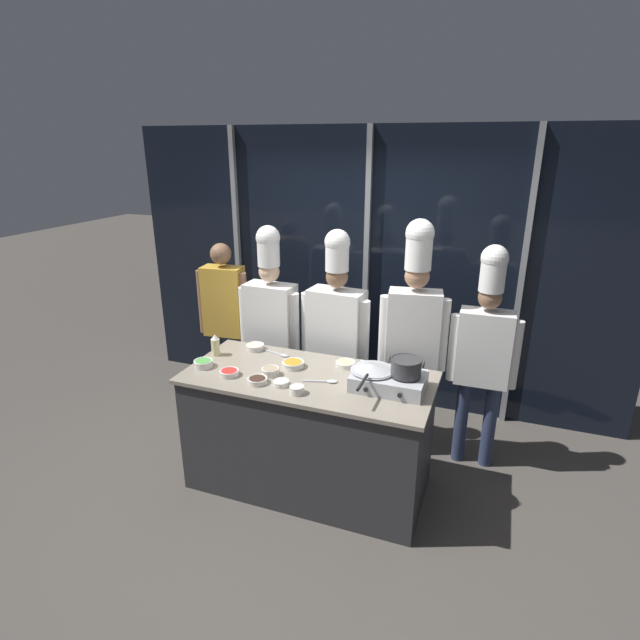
# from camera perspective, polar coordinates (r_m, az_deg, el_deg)

# --- Properties ---
(ground_plane) EXTENTS (24.00, 24.00, 0.00)m
(ground_plane) POSITION_cam_1_polar(r_m,az_deg,el_deg) (4.16, -1.26, -18.03)
(ground_plane) COLOR #47423D
(window_wall_back) EXTENTS (4.97, 0.09, 2.70)m
(window_wall_back) POSITION_cam_1_polar(r_m,az_deg,el_deg) (4.94, 5.41, 5.60)
(window_wall_back) COLOR black
(window_wall_back) RESTS_ON ground_plane
(demo_counter) EXTENTS (1.82, 0.83, 0.93)m
(demo_counter) POSITION_cam_1_polar(r_m,az_deg,el_deg) (3.89, -1.32, -12.57)
(demo_counter) COLOR #2D2D30
(demo_counter) RESTS_ON ground_plane
(portable_stove) EXTENTS (0.50, 0.35, 0.12)m
(portable_stove) POSITION_cam_1_polar(r_m,az_deg,el_deg) (3.50, 7.85, -6.89)
(portable_stove) COLOR #B2B5BA
(portable_stove) RESTS_ON demo_counter
(frying_pan) EXTENTS (0.31, 0.54, 0.04)m
(frying_pan) POSITION_cam_1_polar(r_m,az_deg,el_deg) (3.48, 6.05, -5.44)
(frying_pan) COLOR #ADAFB5
(frying_pan) RESTS_ON portable_stove
(stock_pot) EXTENTS (0.24, 0.21, 0.12)m
(stock_pot) POSITION_cam_1_polar(r_m,az_deg,el_deg) (3.43, 9.82, -5.27)
(stock_pot) COLOR #333335
(stock_pot) RESTS_ON portable_stove
(squeeze_bottle_oil) EXTENTS (0.07, 0.07, 0.18)m
(squeeze_bottle_oil) POSITION_cam_1_polar(r_m,az_deg,el_deg) (4.06, -11.86, -2.85)
(squeeze_bottle_oil) COLOR beige
(squeeze_bottle_oil) RESTS_ON demo_counter
(prep_bowl_bean_sprouts) EXTENTS (0.10, 0.10, 0.06)m
(prep_bowl_bean_sprouts) POSITION_cam_1_polar(r_m,az_deg,el_deg) (3.41, -2.66, -7.92)
(prep_bowl_bean_sprouts) COLOR silver
(prep_bowl_bean_sprouts) RESTS_ON demo_counter
(prep_bowl_chicken) EXTENTS (0.15, 0.15, 0.05)m
(prep_bowl_chicken) POSITION_cam_1_polar(r_m,az_deg,el_deg) (4.13, -7.41, -3.03)
(prep_bowl_chicken) COLOR silver
(prep_bowl_chicken) RESTS_ON demo_counter
(prep_bowl_ginger) EXTENTS (0.15, 0.15, 0.04)m
(prep_bowl_ginger) POSITION_cam_1_polar(r_m,az_deg,el_deg) (3.81, 2.94, -4.98)
(prep_bowl_ginger) COLOR silver
(prep_bowl_ginger) RESTS_ON demo_counter
(prep_bowl_carrots) EXTENTS (0.17, 0.17, 0.05)m
(prep_bowl_carrots) POSITION_cam_1_polar(r_m,az_deg,el_deg) (3.80, -3.10, -5.02)
(prep_bowl_carrots) COLOR silver
(prep_bowl_carrots) RESTS_ON demo_counter
(prep_bowl_bell_pepper) EXTENTS (0.14, 0.14, 0.04)m
(prep_bowl_bell_pepper) POSITION_cam_1_polar(r_m,az_deg,el_deg) (3.72, -10.33, -5.91)
(prep_bowl_bell_pepper) COLOR silver
(prep_bowl_bell_pepper) RESTS_ON demo_counter
(prep_bowl_scallions) EXTENTS (0.15, 0.15, 0.05)m
(prep_bowl_scallions) POSITION_cam_1_polar(r_m,az_deg,el_deg) (3.89, -13.18, -4.81)
(prep_bowl_scallions) COLOR silver
(prep_bowl_scallions) RESTS_ON demo_counter
(prep_bowl_onion) EXTENTS (0.12, 0.12, 0.04)m
(prep_bowl_onion) POSITION_cam_1_polar(r_m,az_deg,el_deg) (3.53, -4.47, -7.14)
(prep_bowl_onion) COLOR silver
(prep_bowl_onion) RESTS_ON demo_counter
(prep_bowl_soy_glaze) EXTENTS (0.14, 0.14, 0.04)m
(prep_bowl_soy_glaze) POSITION_cam_1_polar(r_m,az_deg,el_deg) (3.58, -7.18, -6.82)
(prep_bowl_soy_glaze) COLOR silver
(prep_bowl_soy_glaze) RESTS_ON demo_counter
(prep_bowl_mushrooms) EXTENTS (0.13, 0.13, 0.06)m
(prep_bowl_mushrooms) POSITION_cam_1_polar(r_m,az_deg,el_deg) (3.68, -5.69, -5.82)
(prep_bowl_mushrooms) COLOR silver
(prep_bowl_mushrooms) RESTS_ON demo_counter
(serving_spoon_slotted) EXTENTS (0.25, 0.10, 0.02)m
(serving_spoon_slotted) POSITION_cam_1_polar(r_m,az_deg,el_deg) (3.57, 0.86, -7.02)
(serving_spoon_slotted) COLOR #B2B5BA
(serving_spoon_slotted) RESTS_ON demo_counter
(serving_spoon_solid) EXTENTS (0.24, 0.09, 0.02)m
(serving_spoon_solid) POSITION_cam_1_polar(r_m,az_deg,el_deg) (4.01, -4.47, -3.94)
(serving_spoon_solid) COLOR #B2B5BA
(serving_spoon_solid) RESTS_ON demo_counter
(person_guest) EXTENTS (0.49, 0.23, 1.69)m
(person_guest) POSITION_cam_1_polar(r_m,az_deg,el_deg) (4.78, -10.85, 0.91)
(person_guest) COLOR #4C4C51
(person_guest) RESTS_ON ground_plane
(chef_head) EXTENTS (0.58, 0.25, 1.89)m
(chef_head) POSITION_cam_1_polar(r_m,az_deg,el_deg) (4.45, -5.66, 0.24)
(chef_head) COLOR #232326
(chef_head) RESTS_ON ground_plane
(chef_sous) EXTENTS (0.62, 0.28, 1.89)m
(chef_sous) POSITION_cam_1_polar(r_m,az_deg,el_deg) (4.23, 1.87, -0.82)
(chef_sous) COLOR #4C4C51
(chef_sous) RESTS_ON ground_plane
(chef_line) EXTENTS (0.54, 0.28, 2.01)m
(chef_line) POSITION_cam_1_polar(r_m,az_deg,el_deg) (4.04, 10.66, -0.63)
(chef_line) COLOR #4C4C51
(chef_line) RESTS_ON ground_plane
(chef_pastry) EXTENTS (0.53, 0.22, 1.85)m
(chef_pastry) POSITION_cam_1_polar(r_m,az_deg,el_deg) (4.08, 18.26, -2.80)
(chef_pastry) COLOR #2D3856
(chef_pastry) RESTS_ON ground_plane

